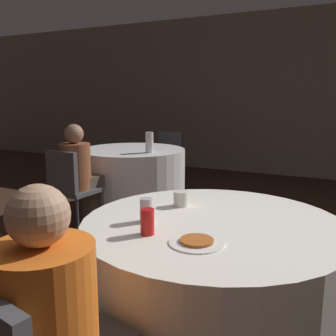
{
  "coord_description": "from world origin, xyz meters",
  "views": [
    {
      "loc": [
        0.48,
        -1.78,
        1.38
      ],
      "look_at": [
        -0.76,
        0.69,
        0.85
      ],
      "focal_mm": 40.0,
      "sensor_mm": 36.0,
      "label": 1
    }
  ],
  "objects_px": {
    "table_far": "(133,179)",
    "chair_far_north": "(168,155)",
    "chair_far_south": "(69,184)",
    "pizza_plate_near": "(197,242)",
    "person_floral_shirt": "(82,178)",
    "soda_can_red": "(147,222)",
    "soda_can_silver": "(146,210)",
    "bottle_far": "(149,142)",
    "table_near": "(211,288)"
  },
  "relations": [
    {
      "from": "chair_far_north",
      "to": "chair_far_south",
      "type": "bearing_deg",
      "value": 86.45
    },
    {
      "from": "chair_far_south",
      "to": "table_far",
      "type": "bearing_deg",
      "value": 90.0
    },
    {
      "from": "soda_can_silver",
      "to": "chair_far_south",
      "type": "bearing_deg",
      "value": 142.8
    },
    {
      "from": "table_far",
      "to": "bottle_far",
      "type": "relative_size",
      "value": 5.45
    },
    {
      "from": "table_far",
      "to": "person_floral_shirt",
      "type": "bearing_deg",
      "value": -94.64
    },
    {
      "from": "pizza_plate_near",
      "to": "soda_can_red",
      "type": "distance_m",
      "value": 0.25
    },
    {
      "from": "table_far",
      "to": "chair_far_north",
      "type": "xyz_separation_m",
      "value": [
        -0.04,
        1.04,
        0.15
      ]
    },
    {
      "from": "chair_far_north",
      "to": "pizza_plate_near",
      "type": "relative_size",
      "value": 3.47
    },
    {
      "from": "chair_far_south",
      "to": "pizza_plate_near",
      "type": "xyz_separation_m",
      "value": [
        1.91,
        -1.34,
        0.23
      ]
    },
    {
      "from": "table_far",
      "to": "person_floral_shirt",
      "type": "height_order",
      "value": "person_floral_shirt"
    },
    {
      "from": "person_floral_shirt",
      "to": "soda_can_red",
      "type": "distance_m",
      "value": 2.25
    },
    {
      "from": "soda_can_red",
      "to": "bottle_far",
      "type": "distance_m",
      "value": 2.55
    },
    {
      "from": "bottle_far",
      "to": "chair_far_south",
      "type": "bearing_deg",
      "value": -114.98
    },
    {
      "from": "table_near",
      "to": "chair_far_south",
      "type": "distance_m",
      "value": 2.14
    },
    {
      "from": "chair_far_north",
      "to": "soda_can_red",
      "type": "distance_m",
      "value": 3.8
    },
    {
      "from": "chair_far_south",
      "to": "person_floral_shirt",
      "type": "bearing_deg",
      "value": 90.0
    },
    {
      "from": "table_near",
      "to": "pizza_plate_near",
      "type": "bearing_deg",
      "value": -83.46
    },
    {
      "from": "table_near",
      "to": "bottle_far",
      "type": "xyz_separation_m",
      "value": [
        -1.46,
        1.92,
        0.49
      ]
    },
    {
      "from": "bottle_far",
      "to": "person_floral_shirt",
      "type": "bearing_deg",
      "value": -119.08
    },
    {
      "from": "table_near",
      "to": "person_floral_shirt",
      "type": "height_order",
      "value": "person_floral_shirt"
    },
    {
      "from": "person_floral_shirt",
      "to": "soda_can_red",
      "type": "xyz_separation_m",
      "value": [
        1.65,
        -1.51,
        0.25
      ]
    },
    {
      "from": "person_floral_shirt",
      "to": "pizza_plate_near",
      "type": "bearing_deg",
      "value": -33.87
    },
    {
      "from": "chair_far_south",
      "to": "bottle_far",
      "type": "height_order",
      "value": "bottle_far"
    },
    {
      "from": "chair_far_north",
      "to": "bottle_far",
      "type": "xyz_separation_m",
      "value": [
        0.37,
        -1.2,
        0.34
      ]
    },
    {
      "from": "chair_far_north",
      "to": "soda_can_red",
      "type": "bearing_deg",
      "value": 112.84
    },
    {
      "from": "table_near",
      "to": "soda_can_red",
      "type": "distance_m",
      "value": 0.57
    },
    {
      "from": "person_floral_shirt",
      "to": "table_near",
      "type": "bearing_deg",
      "value": -28.23
    },
    {
      "from": "table_far",
      "to": "bottle_far",
      "type": "height_order",
      "value": "bottle_far"
    },
    {
      "from": "table_far",
      "to": "chair_far_north",
      "type": "distance_m",
      "value": 1.06
    },
    {
      "from": "chair_far_south",
      "to": "bottle_far",
      "type": "bearing_deg",
      "value": 69.66
    },
    {
      "from": "soda_can_silver",
      "to": "bottle_far",
      "type": "relative_size",
      "value": 0.52
    },
    {
      "from": "person_floral_shirt",
      "to": "soda_can_silver",
      "type": "xyz_separation_m",
      "value": [
        1.55,
        -1.36,
        0.25
      ]
    },
    {
      "from": "table_near",
      "to": "pizza_plate_near",
      "type": "relative_size",
      "value": 5.46
    },
    {
      "from": "chair_far_south",
      "to": "bottle_far",
      "type": "xyz_separation_m",
      "value": [
        0.41,
        0.88,
        0.34
      ]
    },
    {
      "from": "chair_far_north",
      "to": "pizza_plate_near",
      "type": "bearing_deg",
      "value": 116.14
    },
    {
      "from": "table_far",
      "to": "pizza_plate_near",
      "type": "xyz_separation_m",
      "value": [
        1.82,
        -2.38,
        0.38
      ]
    },
    {
      "from": "chair_far_north",
      "to": "soda_can_red",
      "type": "relative_size",
      "value": 7.07
    },
    {
      "from": "chair_far_south",
      "to": "soda_can_red",
      "type": "bearing_deg",
      "value": -34.32
    },
    {
      "from": "chair_far_south",
      "to": "chair_far_north",
      "type": "height_order",
      "value": "same"
    },
    {
      "from": "table_near",
      "to": "soda_can_silver",
      "type": "distance_m",
      "value": 0.55
    },
    {
      "from": "table_far",
      "to": "pizza_plate_near",
      "type": "relative_size",
      "value": 5.13
    },
    {
      "from": "table_far",
      "to": "pizza_plate_near",
      "type": "distance_m",
      "value": 3.02
    },
    {
      "from": "table_near",
      "to": "table_far",
      "type": "xyz_separation_m",
      "value": [
        -1.79,
        2.08,
        0.0
      ]
    },
    {
      "from": "pizza_plate_near",
      "to": "soda_can_red",
      "type": "height_order",
      "value": "soda_can_red"
    },
    {
      "from": "soda_can_silver",
      "to": "bottle_far",
      "type": "distance_m",
      "value": 2.37
    },
    {
      "from": "person_floral_shirt",
      "to": "soda_can_red",
      "type": "relative_size",
      "value": 9.09
    },
    {
      "from": "pizza_plate_near",
      "to": "person_floral_shirt",
      "type": "bearing_deg",
      "value": 141.49
    },
    {
      "from": "chair_far_south",
      "to": "bottle_far",
      "type": "distance_m",
      "value": 1.03
    },
    {
      "from": "table_near",
      "to": "pizza_plate_near",
      "type": "height_order",
      "value": "pizza_plate_near"
    },
    {
      "from": "chair_far_north",
      "to": "pizza_plate_near",
      "type": "height_order",
      "value": "chair_far_north"
    }
  ]
}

